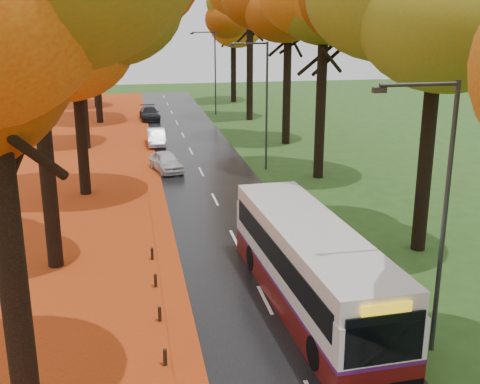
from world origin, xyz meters
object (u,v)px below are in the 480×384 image
object	(u,v)px
bus	(310,264)
car_silver	(156,137)
streetlamp_mid	(263,96)
car_white	(166,161)
car_dark	(150,113)
streetlamp_near	(438,200)
streetlamp_far	(213,66)

from	to	relation	value
bus	car_silver	distance (m)	27.47
streetlamp_mid	car_silver	distance (m)	11.37
streetlamp_mid	car_white	xyz separation A→B (m)	(-6.08, 0.60, -4.06)
streetlamp_mid	car_dark	xyz separation A→B (m)	(-6.30, 20.00, -4.07)
streetlamp_near	streetlamp_far	size ratio (longest dim) A/B	1.00
car_silver	streetlamp_mid	bearing A→B (deg)	-53.84
bus	streetlamp_far	bearing A→B (deg)	83.42
streetlamp_far	car_white	bearing A→B (deg)	-105.85
streetlamp_mid	car_white	world-z (taller)	streetlamp_mid
streetlamp_near	car_dark	size ratio (longest dim) A/B	1.93
streetlamp_far	streetlamp_mid	bearing A→B (deg)	-90.00
streetlamp_mid	car_silver	world-z (taller)	streetlamp_mid
streetlamp_far	car_white	world-z (taller)	streetlamp_far
streetlamp_far	bus	xyz separation A→B (m)	(-2.54, -40.64, -3.17)
streetlamp_near	bus	distance (m)	5.27
streetlamp_near	car_silver	size ratio (longest dim) A/B	2.14
car_dark	streetlamp_far	bearing A→B (deg)	14.31
car_white	car_silver	bearing A→B (deg)	78.34
streetlamp_mid	car_dark	distance (m)	21.36
streetlamp_far	bus	distance (m)	40.84
streetlamp_near	bus	bearing A→B (deg)	127.10
streetlamp_near	streetlamp_far	xyz separation A→B (m)	(0.00, 44.00, 0.00)
bus	streetlamp_mid	bearing A→B (deg)	79.23
streetlamp_near	streetlamp_mid	world-z (taller)	same
streetlamp_mid	car_dark	size ratio (longest dim) A/B	1.93
streetlamp_far	car_silver	size ratio (longest dim) A/B	2.14
bus	car_silver	bearing A→B (deg)	94.86
bus	car_white	bearing A→B (deg)	97.41
streetlamp_near	car_silver	xyz separation A→B (m)	(-6.30, 30.56, -4.06)
streetlamp_far	bus	world-z (taller)	streetlamp_far
bus	streetlamp_near	bearing A→B (deg)	-55.89
car_dark	streetlamp_mid	bearing A→B (deg)	-75.85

